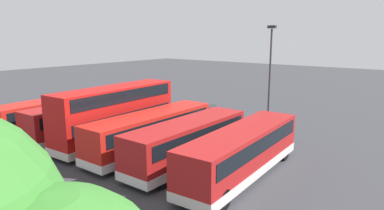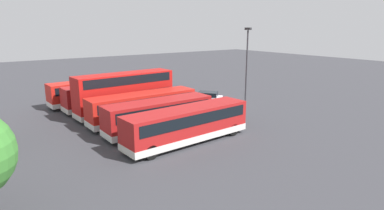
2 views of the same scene
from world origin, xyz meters
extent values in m
plane|color=#38383D|center=(0.00, 0.00, 0.00)|extent=(140.00, 140.00, 0.00)
cube|color=#A51919|center=(-9.16, 10.34, 1.65)|extent=(3.17, 11.40, 2.60)
cube|color=silver|center=(-9.16, 10.34, 0.62)|extent=(3.21, 11.44, 0.55)
cube|color=black|center=(-9.16, 10.34, 2.25)|extent=(3.18, 10.60, 0.90)
cube|color=black|center=(-8.84, 4.68, 2.25)|extent=(2.25, 0.18, 1.10)
cylinder|color=black|center=(-7.80, 6.17, 0.55)|extent=(0.36, 1.11, 1.10)
cylinder|color=black|center=(-10.05, 6.05, 0.55)|extent=(0.36, 1.11, 1.10)
cylinder|color=black|center=(-8.27, 14.64, 0.55)|extent=(0.36, 1.11, 1.10)
cylinder|color=black|center=(-10.51, 14.51, 0.55)|extent=(0.36, 1.11, 1.10)
cube|color=#A51919|center=(-5.36, 10.84, 1.65)|extent=(2.62, 10.17, 2.60)
cube|color=silver|center=(-5.36, 10.84, 0.62)|extent=(2.66, 10.21, 0.55)
cube|color=black|center=(-5.36, 10.84, 2.25)|extent=(2.67, 9.37, 0.90)
cube|color=black|center=(-5.33, 5.73, 2.25)|extent=(2.25, 0.08, 1.10)
cylinder|color=black|center=(-4.21, 7.17, 0.55)|extent=(0.31, 1.10, 1.10)
cylinder|color=black|center=(-6.46, 7.16, 0.55)|extent=(0.31, 1.10, 1.10)
cylinder|color=black|center=(-4.26, 14.53, 0.55)|extent=(0.31, 1.10, 1.10)
cylinder|color=black|center=(-6.51, 14.51, 0.55)|extent=(0.31, 1.10, 1.10)
cube|color=red|center=(-1.70, 10.54, 1.65)|extent=(2.70, 11.08, 2.60)
cube|color=silver|center=(-1.70, 10.54, 0.62)|extent=(2.74, 11.12, 0.55)
cube|color=black|center=(-1.70, 10.54, 2.25)|extent=(2.75, 10.28, 0.90)
cube|color=black|center=(-1.62, 4.99, 2.25)|extent=(2.25, 0.09, 1.10)
cylinder|color=black|center=(-0.52, 6.43, 0.55)|extent=(0.31, 1.10, 1.10)
cylinder|color=black|center=(-2.77, 6.40, 0.55)|extent=(0.31, 1.10, 1.10)
cylinder|color=black|center=(-0.63, 14.68, 0.55)|extent=(0.31, 1.10, 1.10)
cylinder|color=black|center=(-2.88, 14.65, 0.55)|extent=(0.31, 1.10, 1.10)
cube|color=#B71411|center=(1.98, 10.75, 2.45)|extent=(3.13, 10.87, 4.20)
cube|color=silver|center=(1.98, 10.75, 0.62)|extent=(3.17, 10.91, 0.55)
cube|color=black|center=(1.98, 10.75, 2.25)|extent=(3.15, 10.07, 0.90)
cube|color=black|center=(1.98, 10.75, 3.95)|extent=(3.15, 10.07, 0.90)
cube|color=black|center=(2.28, 5.36, 2.25)|extent=(2.25, 0.18, 1.10)
cylinder|color=black|center=(3.32, 6.85, 0.55)|extent=(0.36, 1.11, 1.10)
cylinder|color=black|center=(1.08, 6.73, 0.55)|extent=(0.36, 1.11, 1.10)
cylinder|color=black|center=(2.89, 14.78, 0.55)|extent=(0.36, 1.11, 1.10)
cylinder|color=black|center=(0.64, 14.66, 0.55)|extent=(0.36, 1.11, 1.10)
cube|color=#A51919|center=(5.52, 10.93, 1.65)|extent=(2.97, 10.87, 2.60)
cube|color=silver|center=(5.52, 10.93, 0.62)|extent=(3.01, 10.91, 0.55)
cube|color=black|center=(5.52, 10.93, 2.25)|extent=(3.00, 10.07, 0.90)
cube|color=black|center=(5.73, 5.52, 2.25)|extent=(2.25, 0.15, 1.10)
cylinder|color=black|center=(6.80, 6.99, 0.55)|extent=(0.34, 1.11, 1.10)
cylinder|color=black|center=(4.55, 6.90, 0.55)|extent=(0.34, 1.11, 1.10)
cylinder|color=black|center=(6.49, 14.96, 0.55)|extent=(0.34, 1.11, 1.10)
cylinder|color=black|center=(4.25, 14.87, 0.55)|extent=(0.34, 1.11, 1.10)
cube|color=red|center=(8.94, 11.35, 1.65)|extent=(3.05, 11.54, 2.60)
cube|color=silver|center=(8.94, 11.35, 0.62)|extent=(3.09, 11.58, 0.55)
cube|color=black|center=(8.94, 11.35, 2.25)|extent=(3.07, 10.74, 0.90)
cube|color=black|center=(9.19, 5.61, 2.25)|extent=(2.25, 0.16, 1.10)
cylinder|color=black|center=(10.25, 7.08, 0.55)|extent=(0.35, 1.11, 1.10)
cylinder|color=black|center=(8.00, 6.99, 0.55)|extent=(0.35, 1.11, 1.10)
cylinder|color=black|center=(9.87, 15.72, 0.55)|extent=(0.35, 1.11, 1.10)
cylinder|color=black|center=(7.63, 15.62, 0.55)|extent=(0.35, 1.11, 1.10)
cube|color=silver|center=(1.13, 0.26, 0.53)|extent=(4.12, 3.95, 0.70)
cube|color=black|center=(0.98, 0.13, 1.15)|extent=(2.84, 2.79, 0.55)
cylinder|color=black|center=(1.61, 1.76, 0.32)|extent=(0.62, 0.59, 0.64)
cylinder|color=black|center=(2.67, 0.57, 0.32)|extent=(0.62, 0.59, 0.64)
cylinder|color=black|center=(-0.42, -0.04, 0.32)|extent=(0.62, 0.59, 0.64)
cylinder|color=black|center=(0.65, -1.24, 0.32)|extent=(0.62, 0.59, 0.64)
cube|color=#1E479E|center=(14.49, -1.53, 0.53)|extent=(4.66, 3.90, 0.70)
cube|color=black|center=(14.66, -1.64, 1.15)|extent=(3.10, 2.81, 0.55)
cylinder|color=black|center=(12.72, -1.33, 0.32)|extent=(0.66, 0.53, 0.64)
cylinder|color=black|center=(13.59, 0.01, 0.32)|extent=(0.66, 0.53, 0.64)
cylinder|color=black|center=(15.39, -3.07, 0.32)|extent=(0.66, 0.53, 0.64)
cylinder|color=black|center=(16.26, -1.73, 0.32)|extent=(0.66, 0.53, 0.64)
cylinder|color=#38383D|center=(-6.27, 0.87, 4.50)|extent=(0.16, 0.16, 9.00)
cube|color=#262628|center=(-6.27, 0.87, 9.15)|extent=(0.70, 0.30, 0.24)
camera|label=1|loc=(-18.79, 27.60, 8.41)|focal=31.90mm
camera|label=2|loc=(-30.16, 25.06, 9.44)|focal=30.58mm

